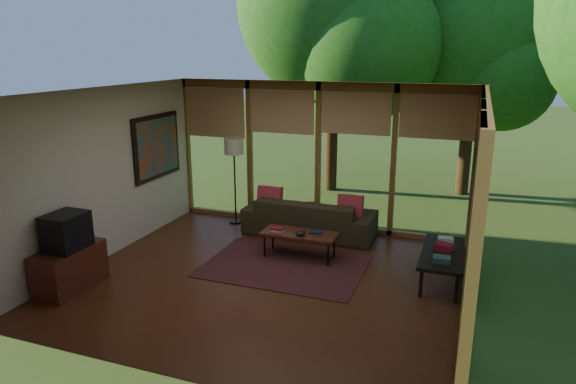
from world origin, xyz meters
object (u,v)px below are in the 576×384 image
at_px(sofa, 310,217).
at_px(television, 66,231).
at_px(floor_lamp, 234,151).
at_px(side_console, 443,255).
at_px(coffee_table, 299,235).
at_px(media_cabinet, 70,268).

xyz_separation_m(sofa, television, (-2.46, -3.22, 0.51)).
distance_m(television, floor_lamp, 3.54).
height_order(sofa, floor_lamp, floor_lamp).
distance_m(floor_lamp, side_console, 4.29).
height_order(sofa, television, television).
bearing_deg(sofa, television, 52.78).
distance_m(television, coffee_table, 3.43).
xyz_separation_m(floor_lamp, coffee_table, (1.73, -1.24, -1.01)).
bearing_deg(floor_lamp, sofa, -5.76).
height_order(television, side_console, television).
relative_size(media_cabinet, floor_lamp, 0.61).
relative_size(floor_lamp, coffee_table, 1.38).
xyz_separation_m(media_cabinet, television, (0.02, 0.00, 0.55)).
relative_size(coffee_table, side_console, 0.86).
height_order(media_cabinet, floor_lamp, floor_lamp).
height_order(coffee_table, side_console, side_console).
xyz_separation_m(media_cabinet, side_console, (4.87, 2.02, 0.11)).
bearing_deg(side_console, floor_lamp, 161.01).
distance_m(sofa, coffee_table, 1.10).
bearing_deg(coffee_table, television, -140.89).
relative_size(floor_lamp, side_console, 1.18).
bearing_deg(media_cabinet, floor_lamp, 74.66).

